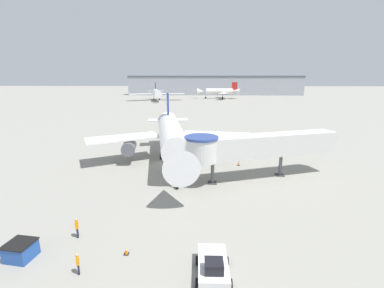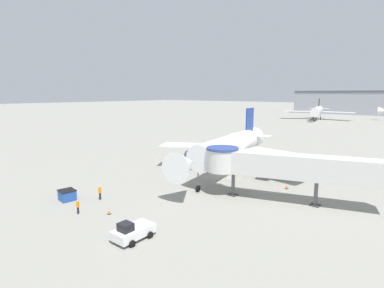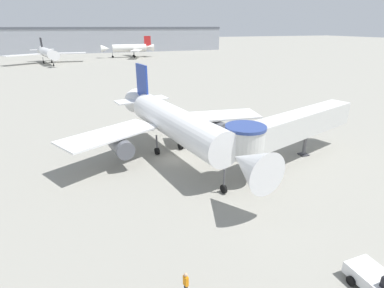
{
  "view_description": "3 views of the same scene",
  "coord_description": "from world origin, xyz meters",
  "px_view_note": "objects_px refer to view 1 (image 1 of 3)",
  "views": [
    {
      "loc": [
        5.17,
        -37.96,
        13.0
      ],
      "look_at": [
        3.98,
        -3.85,
        4.2
      ],
      "focal_mm": 24.0,
      "sensor_mm": 36.0,
      "label": 1
    },
    {
      "loc": [
        26.27,
        -39.35,
        13.0
      ],
      "look_at": [
        -2.81,
        -4.29,
        5.28
      ],
      "focal_mm": 28.0,
      "sensor_mm": 36.0,
      "label": 2
    },
    {
      "loc": [
        -9.48,
        -32.2,
        15.32
      ],
      "look_at": [
        1.07,
        -3.98,
        3.4
      ],
      "focal_mm": 28.0,
      "sensor_mm": 36.0,
      "label": 3
    }
  ],
  "objects_px": {
    "traffic_cone_starboard_wing": "(239,163)",
    "ground_crew_wing_walker": "(78,262)",
    "jet_bridge": "(253,146)",
    "ground_crew_marshaller": "(77,226)",
    "background_jet_red_tail": "(220,91)",
    "traffic_cone_apron_front": "(126,251)",
    "main_airplane": "(171,135)",
    "service_container_blue": "(21,250)",
    "pushback_tug_white": "(213,267)",
    "background_jet_black_tail": "(157,93)"
  },
  "relations": [
    {
      "from": "jet_bridge",
      "to": "service_container_blue",
      "type": "xyz_separation_m",
      "value": [
        -20.01,
        -16.3,
        -3.85
      ]
    },
    {
      "from": "background_jet_red_tail",
      "to": "traffic_cone_starboard_wing",
      "type": "bearing_deg",
      "value": -0.52
    },
    {
      "from": "pushback_tug_white",
      "to": "background_jet_red_tail",
      "type": "bearing_deg",
      "value": 85.11
    },
    {
      "from": "jet_bridge",
      "to": "background_jet_red_tail",
      "type": "height_order",
      "value": "background_jet_red_tail"
    },
    {
      "from": "traffic_cone_apron_front",
      "to": "ground_crew_marshaller",
      "type": "relative_size",
      "value": 0.35
    },
    {
      "from": "jet_bridge",
      "to": "background_jet_red_tail",
      "type": "relative_size",
      "value": 0.74
    },
    {
      "from": "traffic_cone_apron_front",
      "to": "ground_crew_wing_walker",
      "type": "bearing_deg",
      "value": -141.33
    },
    {
      "from": "service_container_blue",
      "to": "main_airplane",
      "type": "bearing_deg",
      "value": 69.15
    },
    {
      "from": "ground_crew_wing_walker",
      "to": "service_container_blue",
      "type": "bearing_deg",
      "value": -129.2
    },
    {
      "from": "service_container_blue",
      "to": "ground_crew_wing_walker",
      "type": "height_order",
      "value": "ground_crew_wing_walker"
    },
    {
      "from": "traffic_cone_starboard_wing",
      "to": "ground_crew_wing_walker",
      "type": "distance_m",
      "value": 26.98
    },
    {
      "from": "jet_bridge",
      "to": "ground_crew_marshaller",
      "type": "distance_m",
      "value": 22.09
    },
    {
      "from": "main_airplane",
      "to": "jet_bridge",
      "type": "bearing_deg",
      "value": -39.87
    },
    {
      "from": "pushback_tug_white",
      "to": "traffic_cone_starboard_wing",
      "type": "distance_m",
      "value": 23.45
    },
    {
      "from": "traffic_cone_starboard_wing",
      "to": "background_jet_black_tail",
      "type": "relative_size",
      "value": 0.02
    },
    {
      "from": "traffic_cone_starboard_wing",
      "to": "ground_crew_wing_walker",
      "type": "relative_size",
      "value": 0.44
    },
    {
      "from": "service_container_blue",
      "to": "background_jet_black_tail",
      "type": "bearing_deg",
      "value": 95.41
    },
    {
      "from": "traffic_cone_starboard_wing",
      "to": "background_jet_red_tail",
      "type": "relative_size",
      "value": 0.03
    },
    {
      "from": "ground_crew_marshaller",
      "to": "background_jet_red_tail",
      "type": "distance_m",
      "value": 152.39
    },
    {
      "from": "service_container_blue",
      "to": "background_jet_black_tail",
      "type": "relative_size",
      "value": 0.06
    },
    {
      "from": "jet_bridge",
      "to": "traffic_cone_starboard_wing",
      "type": "distance_m",
      "value": 6.8
    },
    {
      "from": "service_container_blue",
      "to": "background_jet_red_tail",
      "type": "height_order",
      "value": "background_jet_red_tail"
    },
    {
      "from": "pushback_tug_white",
      "to": "main_airplane",
      "type": "bearing_deg",
      "value": 102.04
    },
    {
      "from": "service_container_blue",
      "to": "traffic_cone_apron_front",
      "type": "height_order",
      "value": "service_container_blue"
    },
    {
      "from": "traffic_cone_starboard_wing",
      "to": "background_jet_red_tail",
      "type": "distance_m",
      "value": 131.98
    },
    {
      "from": "jet_bridge",
      "to": "pushback_tug_white",
      "type": "relative_size",
      "value": 5.35
    },
    {
      "from": "main_airplane",
      "to": "jet_bridge",
      "type": "xyz_separation_m",
      "value": [
        11.33,
        -6.51,
        0.15
      ]
    },
    {
      "from": "jet_bridge",
      "to": "traffic_cone_apron_front",
      "type": "bearing_deg",
      "value": -146.23
    },
    {
      "from": "service_container_blue",
      "to": "background_jet_red_tail",
      "type": "relative_size",
      "value": 0.08
    },
    {
      "from": "jet_bridge",
      "to": "traffic_cone_starboard_wing",
      "type": "bearing_deg",
      "value": 82.29
    },
    {
      "from": "pushback_tug_white",
      "to": "traffic_cone_starboard_wing",
      "type": "bearing_deg",
      "value": 77.17
    },
    {
      "from": "service_container_blue",
      "to": "traffic_cone_starboard_wing",
      "type": "height_order",
      "value": "service_container_blue"
    },
    {
      "from": "ground_crew_wing_walker",
      "to": "background_jet_red_tail",
      "type": "distance_m",
      "value": 156.17
    },
    {
      "from": "traffic_cone_apron_front",
      "to": "ground_crew_marshaller",
      "type": "distance_m",
      "value": 5.12
    },
    {
      "from": "background_jet_red_tail",
      "to": "main_airplane",
      "type": "bearing_deg",
      "value": -5.07
    },
    {
      "from": "traffic_cone_apron_front",
      "to": "jet_bridge",
      "type": "bearing_deg",
      "value": 51.59
    },
    {
      "from": "pushback_tug_white",
      "to": "traffic_cone_apron_front",
      "type": "height_order",
      "value": "pushback_tug_white"
    },
    {
      "from": "jet_bridge",
      "to": "ground_crew_wing_walker",
      "type": "bearing_deg",
      "value": -148.11
    },
    {
      "from": "main_airplane",
      "to": "traffic_cone_apron_front",
      "type": "bearing_deg",
      "value": -102.66
    },
    {
      "from": "pushback_tug_white",
      "to": "service_container_blue",
      "type": "distance_m",
      "value": 14.19
    },
    {
      "from": "main_airplane",
      "to": "traffic_cone_apron_front",
      "type": "height_order",
      "value": "main_airplane"
    },
    {
      "from": "ground_crew_marshaller",
      "to": "background_jet_red_tail",
      "type": "height_order",
      "value": "background_jet_red_tail"
    },
    {
      "from": "jet_bridge",
      "to": "ground_crew_wing_walker",
      "type": "xyz_separation_m",
      "value": [
        -15.02,
        -17.72,
        -3.58
      ]
    },
    {
      "from": "main_airplane",
      "to": "ground_crew_wing_walker",
      "type": "bearing_deg",
      "value": -108.65
    },
    {
      "from": "traffic_cone_apron_front",
      "to": "main_airplane",
      "type": "bearing_deg",
      "value": 87.32
    },
    {
      "from": "main_airplane",
      "to": "background_jet_black_tail",
      "type": "xyz_separation_m",
      "value": [
        -21.64,
        114.14,
        0.2
      ]
    },
    {
      "from": "pushback_tug_white",
      "to": "ground_crew_wing_walker",
      "type": "height_order",
      "value": "pushback_tug_white"
    },
    {
      "from": "ground_crew_wing_walker",
      "to": "background_jet_red_tail",
      "type": "height_order",
      "value": "background_jet_red_tail"
    },
    {
      "from": "traffic_cone_starboard_wing",
      "to": "ground_crew_marshaller",
      "type": "height_order",
      "value": "ground_crew_marshaller"
    },
    {
      "from": "traffic_cone_starboard_wing",
      "to": "ground_crew_marshaller",
      "type": "xyz_separation_m",
      "value": [
        -16.09,
        -18.91,
        0.69
      ]
    }
  ]
}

